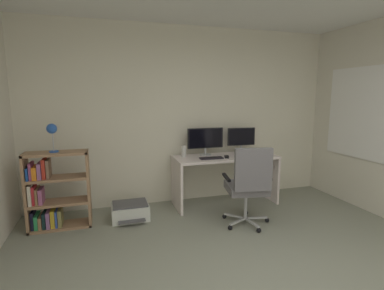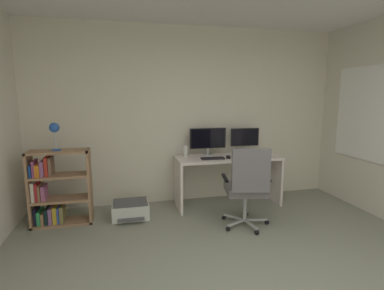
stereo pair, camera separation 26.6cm
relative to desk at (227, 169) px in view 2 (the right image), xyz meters
name	(u,v)px [view 2 (the right image)]	position (x,y,z in m)	size (l,w,h in m)	color
wall_back	(188,116)	(-0.53, 0.41, 0.79)	(4.81, 0.10, 2.72)	silver
window_pane	(372,114)	(1.88, -0.69, 0.85)	(0.01, 1.23, 1.26)	white
window_frame	(372,114)	(1.87, -0.69, 0.85)	(0.02, 1.31, 1.34)	white
desk	(227,169)	(0.00, 0.00, 0.00)	(1.58, 0.61, 0.76)	white
monitor_main	(208,139)	(-0.27, 0.16, 0.45)	(0.57, 0.18, 0.42)	#B2B5B7
monitor_secondary	(245,138)	(0.34, 0.16, 0.44)	(0.46, 0.18, 0.40)	#B2B5B7
keyboard	(213,158)	(-0.28, -0.13, 0.21)	(0.34, 0.13, 0.02)	black
computer_mouse	(228,157)	(-0.04, -0.13, 0.21)	(0.06, 0.10, 0.03)	black
desktop_speaker	(186,151)	(-0.63, 0.12, 0.28)	(0.07, 0.07, 0.17)	silver
office_chair	(247,184)	(-0.05, -0.86, 0.02)	(0.64, 0.64, 1.06)	#B7BABC
bookshelf	(55,191)	(-2.43, -0.17, -0.11)	(0.75, 0.29, 0.98)	#9B7453
desk_lamp	(54,130)	(-2.38, -0.17, 0.68)	(0.12, 0.12, 0.35)	#2453AF
printer	(131,210)	(-1.47, -0.18, -0.45)	(0.50, 0.45, 0.23)	silver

